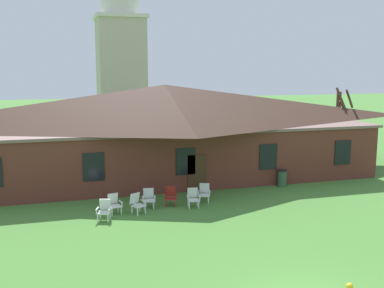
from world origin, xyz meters
name	(u,v)px	position (x,y,z in m)	size (l,w,h in m)	color
brick_building	(165,129)	(0.00, 18.36, 2.97)	(26.04, 10.40, 5.83)	brown
dome_tower	(121,56)	(0.03, 38.73, 8.19)	(5.18, 5.18, 18.01)	#BCB29E
lawn_chair_by_porch	(104,209)	(-4.85, 9.73, 0.50)	(0.76, 0.81, 0.96)	silver
lawn_chair_near_door	(114,203)	(-4.32, 10.60, 0.50)	(0.73, 0.77, 0.96)	silver
lawn_chair_left_end	(137,203)	(-3.25, 10.35, 0.50)	(0.82, 0.85, 0.96)	silver
lawn_chair_middle	(149,198)	(-2.54, 11.08, 0.50)	(0.70, 0.73, 0.96)	white
lawn_chair_right_end	(171,196)	(-1.40, 11.16, 0.50)	(0.74, 0.78, 0.96)	maroon
lawn_chair_far_side	(193,197)	(-0.40, 10.54, 0.50)	(0.70, 0.73, 0.96)	silver
lawn_chair_under_eave	(204,192)	(0.42, 11.26, 0.50)	(0.77, 0.82, 0.96)	white
bare_tree_beside_building	(339,122)	(13.53, 19.07, 2.92)	(1.78, 1.38, 5.51)	brown
trash_bin	(282,178)	(5.81, 13.06, 0.50)	(0.56, 0.56, 0.98)	#335638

